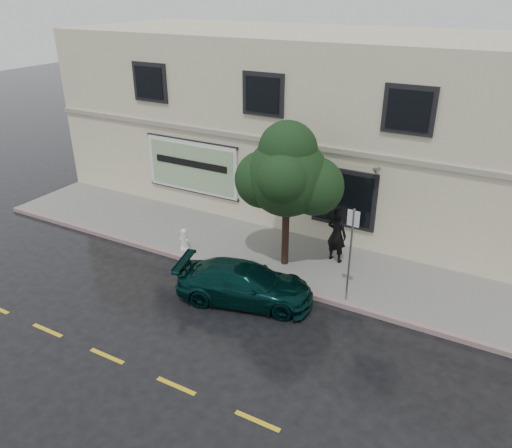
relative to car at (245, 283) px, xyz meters
The scene contains 12 objects.
ground 1.97m from the car, 167.62° to the right, with size 90.00×90.00×0.00m, color black.
sidewalk 3.43m from the car, 122.80° to the left, with size 20.00×3.50×0.15m, color gray.
curb 2.20m from the car, 149.13° to the left, with size 20.00×0.18×0.16m, color gray.
road_marking 4.35m from the car, 115.18° to the right, with size 19.00×0.12×0.01m, color gold.
building 9.25m from the car, 102.04° to the left, with size 20.00×8.12×7.00m.
billboard 6.92m from the car, 138.11° to the left, with size 4.30×0.16×2.20m.
car is the anchor object (origin of this frame).
pedestrian 3.77m from the car, 64.66° to the left, with size 0.70×0.46×1.92m, color black.
umbrella 4.14m from the car, 64.66° to the left, with size 0.87×0.87×0.64m, color black.
street_tree 3.56m from the car, 85.60° to the left, with size 2.56×2.56×4.38m.
fire_hydrant 3.67m from the car, 155.23° to the left, with size 0.33×0.31×0.80m.
sign_pole 3.29m from the car, 25.39° to the left, with size 0.36×0.06×2.94m.
Camera 1 is at (8.21, -10.49, 8.57)m, focal length 35.00 mm.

